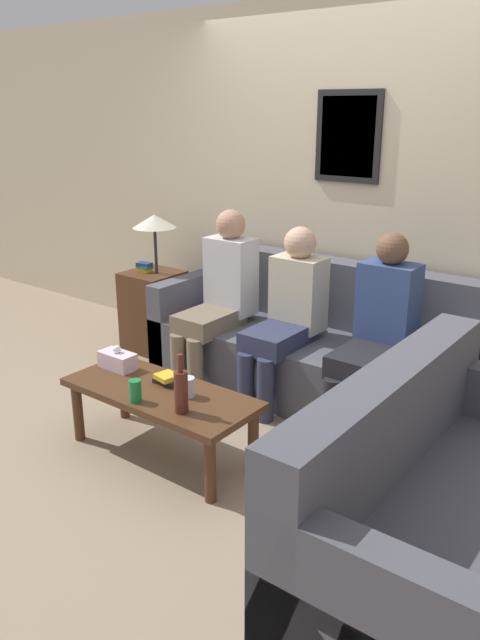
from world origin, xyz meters
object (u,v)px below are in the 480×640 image
(coffee_table, at_px, (160,400))
(teddy_bear, at_px, (319,486))
(couch_side, at_px, (441,515))
(drinking_glass, at_px, (188,387))
(wine_bottle, at_px, (181,390))
(person_left, at_px, (220,292))
(couch_main, at_px, (309,348))
(person_middle, at_px, (288,311))
(person_right, at_px, (377,329))

(coffee_table, distance_m, teddy_bear, 1.01)
(couch_side, bearing_deg, drinking_glass, 87.87)
(wine_bottle, height_order, drinking_glass, wine_bottle)
(wine_bottle, height_order, person_left, person_left)
(couch_main, distance_m, coffee_table, 1.28)
(wine_bottle, height_order, person_middle, person_middle)
(person_left, bearing_deg, drinking_glass, -59.49)
(wine_bottle, distance_m, drinking_glass, 0.20)
(person_left, relative_size, person_right, 1.02)
(teddy_bear, bearing_deg, person_middle, 130.67)
(couch_side, height_order, person_right, person_right)
(person_middle, bearing_deg, teddy_bear, -49.33)
(person_left, relative_size, teddy_bear, 3.65)
(couch_main, relative_size, person_middle, 1.88)
(person_middle, bearing_deg, couch_side, -36.03)
(person_right, xyz_separation_m, teddy_bear, (0.20, -0.98, -0.49))
(couch_main, bearing_deg, person_right, -19.95)
(couch_side, distance_m, person_right, 1.38)
(person_left, distance_m, teddy_bear, 1.78)
(drinking_glass, distance_m, person_right, 1.19)
(drinking_glass, xyz_separation_m, teddy_bear, (0.81, 0.04, -0.31))
(person_middle, height_order, person_right, person_right)
(coffee_table, relative_size, teddy_bear, 3.43)
(person_left, distance_m, person_right, 1.21)
(person_left, bearing_deg, coffee_table, -68.16)
(wine_bottle, distance_m, person_middle, 1.17)
(couch_main, height_order, drinking_glass, couch_main)
(person_left, xyz_separation_m, person_middle, (0.57, -0.00, -0.02))
(person_left, bearing_deg, person_middle, -0.49)
(couch_main, xyz_separation_m, couch_side, (1.41, -1.28, 0.00))
(person_right, bearing_deg, person_left, -179.86)
(wine_bottle, height_order, teddy_bear, wine_bottle)
(wine_bottle, xyz_separation_m, person_right, (0.51, 1.17, 0.11))
(couch_main, bearing_deg, teddy_bear, -56.39)
(couch_side, bearing_deg, couch_main, 47.84)
(person_middle, xyz_separation_m, person_right, (0.63, 0.01, 0.01))
(person_left, distance_m, person_middle, 0.57)
(person_right, bearing_deg, couch_side, -52.34)
(coffee_table, xyz_separation_m, person_right, (0.79, 1.05, 0.29))
(couch_main, relative_size, person_left, 1.80)
(coffee_table, xyz_separation_m, drinking_glass, (0.18, 0.04, 0.11))
(teddy_bear, bearing_deg, person_right, 101.62)
(person_left, bearing_deg, couch_side, -27.64)
(coffee_table, relative_size, person_middle, 0.98)
(coffee_table, xyz_separation_m, teddy_bear, (0.99, 0.07, -0.20))
(teddy_bear, bearing_deg, person_left, 145.32)
(couch_main, height_order, teddy_bear, couch_main)
(couch_side, relative_size, person_middle, 1.46)
(drinking_glass, relative_size, person_right, 0.09)
(person_middle, distance_m, person_right, 0.63)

